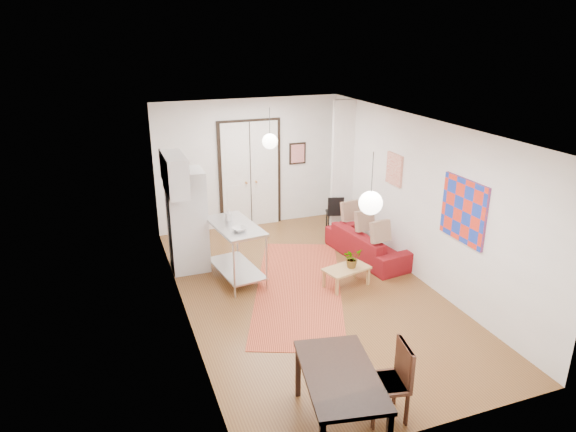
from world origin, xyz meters
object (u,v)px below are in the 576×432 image
object	(u,v)px
coffee_table	(347,270)
kitchen_counter	(236,243)
dining_chair_near	(381,371)
dining_chair_far	(383,372)
fridge	(187,221)
dining_table	(340,379)
black_side_chair	(333,208)
sofa	(368,244)

from	to	relation	value
coffee_table	kitchen_counter	distance (m)	2.03
coffee_table	dining_chair_near	xyz separation A→B (m)	(-1.03, -2.97, 0.24)
dining_chair_near	dining_chair_far	world-z (taller)	same
fridge	dining_table	world-z (taller)	fridge
dining_chair_near	black_side_chair	xyz separation A→B (m)	(2.02, 5.68, -0.09)
coffee_table	dining_table	world-z (taller)	dining_table
dining_chair_far	dining_table	bearing A→B (deg)	-70.43
coffee_table	fridge	world-z (taller)	fridge
kitchen_counter	fridge	size ratio (longest dim) A/B	0.76
dining_table	dining_chair_far	size ratio (longest dim) A/B	1.59
dining_chair_near	sofa	bearing A→B (deg)	163.96
fridge	black_side_chair	size ratio (longest dim) A/B	2.42
fridge	black_side_chair	xyz separation A→B (m)	(3.45, 1.00, -0.50)
sofa	dining_chair_near	world-z (taller)	dining_chair_near
kitchen_counter	coffee_table	bearing A→B (deg)	-36.85
kitchen_counter	dining_chair_far	bearing A→B (deg)	-87.78
black_side_chair	dining_chair_near	bearing A→B (deg)	86.14
dining_table	black_side_chair	size ratio (longest dim) A/B	1.90
sofa	coffee_table	size ratio (longest dim) A/B	2.21
sofa	kitchen_counter	xyz separation A→B (m)	(-2.68, 0.00, 0.42)
kitchen_counter	black_side_chair	world-z (taller)	kitchen_counter
coffee_table	dining_chair_near	size ratio (longest dim) A/B	0.94
sofa	dining_table	bearing A→B (deg)	139.63
dining_table	dining_chair_near	size ratio (longest dim) A/B	1.59
coffee_table	black_side_chair	xyz separation A→B (m)	(1.00, 2.71, 0.15)
coffee_table	dining_chair_near	distance (m)	3.15
dining_table	dining_chair_far	distance (m)	0.62
dining_table	dining_chair_far	world-z (taller)	dining_chair_far
coffee_table	fridge	distance (m)	3.06
dining_table	dining_chair_near	distance (m)	0.63
fridge	dining_chair_far	xyz separation A→B (m)	(1.43, -4.71, -0.41)
dining_chair_near	black_side_chair	world-z (taller)	dining_chair_near
fridge	dining_table	size ratio (longest dim) A/B	1.27
fridge	dining_chair_far	distance (m)	4.94
coffee_table	kitchen_counter	xyz separation A→B (m)	(-1.74, 0.96, 0.39)
kitchen_counter	black_side_chair	bearing A→B (deg)	24.61
kitchen_counter	dining_chair_far	xyz separation A→B (m)	(0.71, -3.96, -0.16)
coffee_table	dining_chair_far	distance (m)	3.18
dining_table	sofa	bearing A→B (deg)	57.63
sofa	dining_table	size ratio (longest dim) A/B	1.31
coffee_table	dining_table	size ratio (longest dim) A/B	0.59
coffee_table	dining_table	distance (m)	3.52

